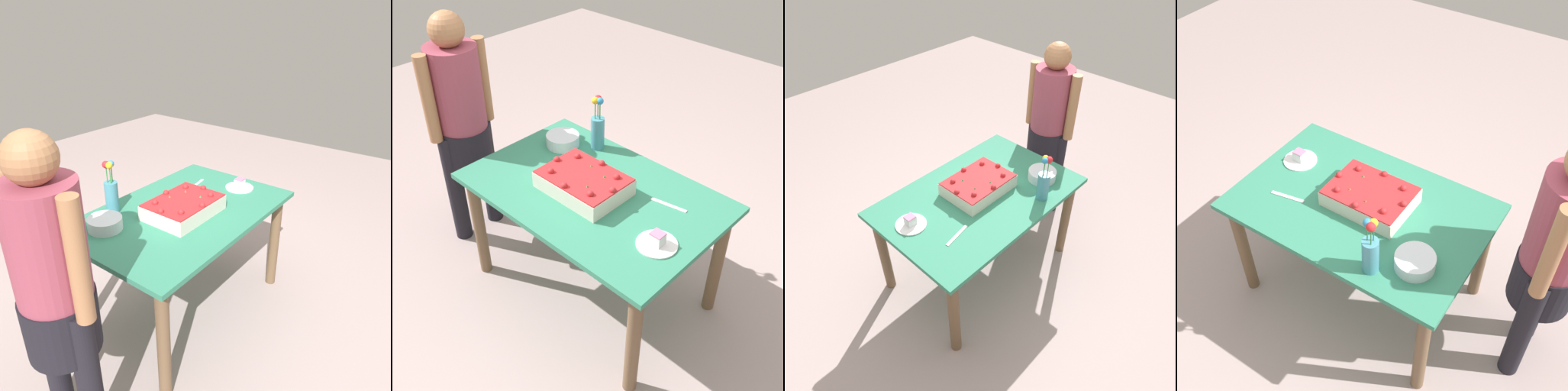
{
  "view_description": "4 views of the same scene",
  "coord_description": "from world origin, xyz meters",
  "views": [
    {
      "loc": [
        -1.59,
        -1.33,
        1.83
      ],
      "look_at": [
        0.01,
        -0.09,
        0.87
      ],
      "focal_mm": 35.0,
      "sensor_mm": 36.0,
      "label": 1
    },
    {
      "loc": [
        1.4,
        -1.5,
        2.28
      ],
      "look_at": [
        0.03,
        -0.08,
        0.76
      ],
      "focal_mm": 45.0,
      "sensor_mm": 36.0,
      "label": 2
    },
    {
      "loc": [
        1.41,
        1.36,
        2.4
      ],
      "look_at": [
        0.04,
        0.05,
        0.79
      ],
      "focal_mm": 35.0,
      "sensor_mm": 36.0,
      "label": 3
    },
    {
      "loc": [
        -1.04,
        1.48,
        2.58
      ],
      "look_at": [
        -0.08,
        0.01,
        0.86
      ],
      "focal_mm": 45.0,
      "sensor_mm": 36.0,
      "label": 4
    }
  ],
  "objects": [
    {
      "name": "serving_plate_with_slice",
      "position": [
        0.5,
        -0.11,
        0.76
      ],
      "size": [
        0.19,
        0.19,
        0.07
      ],
      "color": "white",
      "rests_on": "dining_table"
    },
    {
      "name": "fruit_bowl",
      "position": [
        -0.44,
        0.2,
        0.78
      ],
      "size": [
        0.2,
        0.2,
        0.07
      ],
      "primitive_type": "cylinder",
      "color": "silver",
      "rests_on": "dining_table"
    },
    {
      "name": "ground_plane",
      "position": [
        0.0,
        0.0,
        0.0
      ],
      "size": [
        8.0,
        8.0,
        0.0
      ],
      "primitive_type": "plane",
      "color": "#AC9594"
    },
    {
      "name": "sheet_cake",
      "position": [
        -0.03,
        -0.04,
        0.79
      ],
      "size": [
        0.44,
        0.32,
        0.12
      ],
      "color": "silver",
      "rests_on": "dining_table"
    },
    {
      "name": "flower_vase",
      "position": [
        -0.27,
        0.32,
        0.87
      ],
      "size": [
        0.08,
        0.08,
        0.33
      ],
      "color": "teal",
      "rests_on": "dining_table"
    },
    {
      "name": "dining_table",
      "position": [
        0.0,
        0.0,
        0.62
      ],
      "size": [
        1.34,
        0.87,
        0.74
      ],
      "color": "#328062",
      "rests_on": "ground_plane"
    },
    {
      "name": "person_standing",
      "position": [
        -0.97,
        -0.13,
        0.85
      ],
      "size": [
        0.31,
        0.45,
        1.49
      ],
      "color": "black",
      "rests_on": "ground_plane"
    },
    {
      "name": "cake_knife",
      "position": [
        0.36,
        0.17,
        0.74
      ],
      "size": [
        0.2,
        0.05,
        0.0
      ],
      "primitive_type": "cube",
      "rotation": [
        0.0,
        0.0,
        0.18
      ],
      "color": "silver",
      "rests_on": "dining_table"
    }
  ]
}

